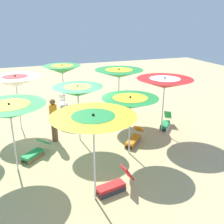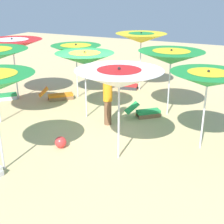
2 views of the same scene
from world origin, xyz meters
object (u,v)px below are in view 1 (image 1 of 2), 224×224
at_px(beach_umbrella_4, 78,91).
at_px(lounger_3, 114,184).
at_px(beach_umbrella_1, 119,74).
at_px(lounger_4, 166,123).
at_px(beachgoer_0, 54,119).
at_px(lounger_0, 134,139).
at_px(beach_umbrella_7, 10,111).
at_px(beach_umbrella_0, 165,83).
at_px(beach_ball, 58,118).
at_px(lounger_2, 63,102).
at_px(beach_umbrella_2, 62,69).
at_px(lounger_1, 35,152).
at_px(beach_umbrella_5, 16,81).
at_px(beach_umbrella_3, 130,103).
at_px(beach_umbrella_6, 93,123).

xyz_separation_m(beach_umbrella_4, lounger_3, (0.13, -3.64, -1.83)).
distance_m(beach_umbrella_1, lounger_4, 3.12).
bearing_deg(lounger_3, beachgoer_0, -85.61).
bearing_deg(lounger_0, beach_umbrella_7, -40.24).
relative_size(beach_umbrella_7, lounger_4, 2.11).
distance_m(beach_umbrella_0, beach_ball, 5.28).
bearing_deg(beach_umbrella_4, lounger_3, -88.02).
distance_m(beach_umbrella_1, lounger_2, 4.21).
bearing_deg(beach_umbrella_2, beachgoer_0, -106.21).
height_order(beach_umbrella_0, beach_umbrella_4, beach_umbrella_0).
relative_size(lounger_0, beach_ball, 3.67).
xyz_separation_m(beach_umbrella_4, beach_umbrella_7, (-2.45, -1.48, -0.01)).
bearing_deg(beach_ball, lounger_0, -53.60).
xyz_separation_m(lounger_3, beachgoer_0, (-1.09, 3.89, 0.70)).
bearing_deg(beach_umbrella_4, lounger_2, 88.45).
height_order(beach_umbrella_1, beach_ball, beach_umbrella_1).
relative_size(beach_umbrella_7, lounger_1, 2.02).
xyz_separation_m(beach_umbrella_0, beach_umbrella_7, (-5.96, -1.02, -0.14)).
bearing_deg(beach_umbrella_7, beach_umbrella_2, 64.59).
bearing_deg(beach_umbrella_1, lounger_3, -112.69).
distance_m(beach_umbrella_4, lounger_0, 2.88).
distance_m(beach_umbrella_0, beach_umbrella_2, 5.51).
xyz_separation_m(beach_umbrella_7, beachgoer_0, (1.49, 1.74, -1.11)).
height_order(beach_umbrella_5, lounger_1, beach_umbrella_5).
relative_size(beach_umbrella_4, lounger_0, 1.91).
height_order(lounger_3, lounger_4, lounger_3).
bearing_deg(beach_umbrella_3, beach_umbrella_7, 176.64).
bearing_deg(beach_umbrella_0, beach_umbrella_4, 172.38).
relative_size(beach_umbrella_4, beachgoer_0, 1.30).
bearing_deg(lounger_3, beach_umbrella_5, -79.06).
distance_m(beach_umbrella_2, lounger_3, 7.74).
bearing_deg(beachgoer_0, lounger_4, 59.39).
bearing_deg(beach_umbrella_2, lounger_4, -45.45).
relative_size(beach_umbrella_0, lounger_0, 2.03).
bearing_deg(beach_umbrella_4, lounger_0, -28.25).
xyz_separation_m(beach_umbrella_3, beachgoer_0, (-2.39, 1.97, -1.02)).
relative_size(lounger_0, beachgoer_0, 0.68).
bearing_deg(beach_umbrella_7, lounger_1, 45.31).
height_order(lounger_2, lounger_4, lounger_4).
relative_size(beach_umbrella_1, lounger_1, 2.18).
height_order(beach_umbrella_0, beach_umbrella_3, beach_umbrella_0).
distance_m(beach_umbrella_6, lounger_2, 8.67).
xyz_separation_m(beach_umbrella_3, beach_umbrella_5, (-3.64, 3.81, 0.20)).
relative_size(beach_umbrella_0, beach_umbrella_7, 1.05).
xyz_separation_m(beach_umbrella_3, beach_umbrella_6, (-1.91, -2.08, 0.32)).
bearing_deg(lounger_0, lounger_1, -48.64).
bearing_deg(beach_umbrella_7, beachgoer_0, 49.50).
xyz_separation_m(beach_umbrella_0, beach_umbrella_6, (-3.98, -3.33, 0.08)).
height_order(beach_umbrella_5, beachgoer_0, beach_umbrella_5).
relative_size(lounger_0, lounger_3, 1.00).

